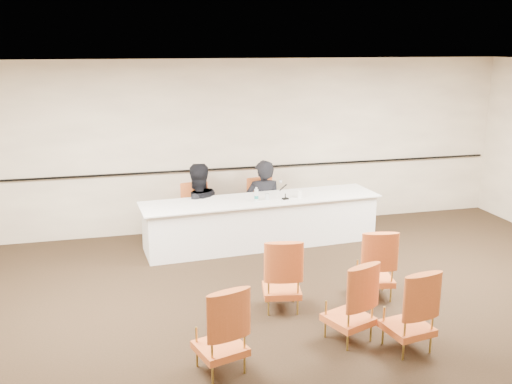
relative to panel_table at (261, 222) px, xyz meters
The scene contains 19 objects.
floor 2.99m from the panel_table, 92.82° to the right, with size 10.00×10.00×0.00m, color black.
ceiling 3.95m from the panel_table, 92.82° to the right, with size 10.00×10.00×0.00m, color silver.
wall_back 1.52m from the panel_table, 98.03° to the left, with size 10.00×0.04×3.00m, color #B8A790.
wall_rail 1.23m from the panel_table, 98.35° to the left, with size 9.80×0.04×0.03m, color black.
panel_table is the anchor object (origin of this frame).
panelist_main 0.62m from the panel_table, 72.49° to the left, with size 0.65×0.43×1.79m, color black.
panelist_main_chair 0.63m from the panel_table, 72.49° to the left, with size 0.50×0.50×0.95m, color #AE4D1F, non-canonical shape.
panelist_second 1.11m from the panel_table, 152.76° to the left, with size 0.85×0.67×1.76m, color black.
panelist_second_chair 1.11m from the panel_table, 152.76° to the left, with size 0.50×0.50×0.95m, color #AE4D1F, non-canonical shape.
papers 0.61m from the panel_table, ahead, with size 0.30×0.22×0.00m, color white.
microphone 0.67m from the panel_table, 19.79° to the right, with size 0.11×0.21×0.30m, color black, non-canonical shape.
water_bottle 0.53m from the panel_table, 135.77° to the right, with size 0.07×0.07×0.23m, color #167E7C, non-canonical shape.
drinking_glass 0.46m from the panel_table, 46.07° to the right, with size 0.06×0.06×0.10m, color silver.
coffee_cup 0.77m from the panel_table, ahead, with size 0.08×0.08×0.12m, color white.
aud_chair_front_mid 2.40m from the panel_table, 98.79° to the right, with size 0.50×0.50×0.95m, color #AE4D1F, non-canonical shape.
aud_chair_front_right 2.50m from the panel_table, 68.67° to the right, with size 0.50×0.50×0.95m, color #AE4D1F, non-canonical shape.
aud_chair_back_left 3.81m from the panel_table, 111.14° to the right, with size 0.50×0.50×0.95m, color #AE4D1F, non-canonical shape.
aud_chair_back_mid 3.29m from the panel_table, 87.61° to the right, with size 0.50×0.50×0.95m, color #AE4D1F, non-canonical shape.
aud_chair_back_right 3.70m from the panel_table, 79.47° to the right, with size 0.50×0.50×0.95m, color #AE4D1F, non-canonical shape.
Camera 1 is at (-2.16, -5.71, 3.24)m, focal length 40.00 mm.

